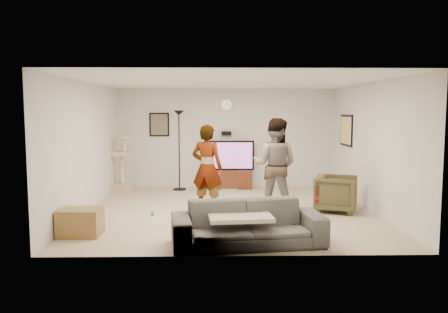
{
  "coord_description": "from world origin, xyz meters",
  "views": [
    {
      "loc": [
        -0.29,
        -8.55,
        1.95
      ],
      "look_at": [
        -0.11,
        0.2,
        1.04
      ],
      "focal_mm": 35.62,
      "sensor_mm": 36.0,
      "label": 1
    }
  ],
  "objects_px": {
    "beer_bottle": "(317,193)",
    "sofa": "(248,224)",
    "cat_tree": "(122,164)",
    "person_left": "(207,168)",
    "floor_lamp": "(179,150)",
    "armchair": "(336,194)",
    "person_right": "(275,165)",
    "tv": "(229,155)",
    "tv_stand": "(229,179)",
    "side_table": "(80,222)"
  },
  "relations": [
    {
      "from": "sofa",
      "to": "floor_lamp",
      "type": "bearing_deg",
      "value": 98.88
    },
    {
      "from": "tv",
      "to": "side_table",
      "type": "bearing_deg",
      "value": -120.33
    },
    {
      "from": "armchair",
      "to": "sofa",
      "type": "bearing_deg",
      "value": 159.74
    },
    {
      "from": "sofa",
      "to": "beer_bottle",
      "type": "bearing_deg",
      "value": -7.59
    },
    {
      "from": "beer_bottle",
      "to": "sofa",
      "type": "bearing_deg",
      "value": 180.0
    },
    {
      "from": "person_right",
      "to": "tv",
      "type": "bearing_deg",
      "value": -52.75
    },
    {
      "from": "floor_lamp",
      "to": "armchair",
      "type": "height_order",
      "value": "floor_lamp"
    },
    {
      "from": "tv_stand",
      "to": "beer_bottle",
      "type": "bearing_deg",
      "value": -76.76
    },
    {
      "from": "floor_lamp",
      "to": "armchair",
      "type": "relative_size",
      "value": 2.53
    },
    {
      "from": "cat_tree",
      "to": "person_right",
      "type": "relative_size",
      "value": 0.75
    },
    {
      "from": "person_right",
      "to": "armchair",
      "type": "relative_size",
      "value": 2.34
    },
    {
      "from": "beer_bottle",
      "to": "side_table",
      "type": "xyz_separation_m",
      "value": [
        -3.59,
        0.55,
        -0.55
      ]
    },
    {
      "from": "armchair",
      "to": "cat_tree",
      "type": "bearing_deg",
      "value": 85.65
    },
    {
      "from": "cat_tree",
      "to": "sofa",
      "type": "bearing_deg",
      "value": -57.83
    },
    {
      "from": "side_table",
      "to": "person_right",
      "type": "bearing_deg",
      "value": 25.87
    },
    {
      "from": "armchair",
      "to": "floor_lamp",
      "type": "bearing_deg",
      "value": 73.97
    },
    {
      "from": "floor_lamp",
      "to": "sofa",
      "type": "distance_m",
      "value": 4.81
    },
    {
      "from": "person_right",
      "to": "sofa",
      "type": "relative_size",
      "value": 0.83
    },
    {
      "from": "tv",
      "to": "cat_tree",
      "type": "bearing_deg",
      "value": -170.09
    },
    {
      "from": "tv_stand",
      "to": "cat_tree",
      "type": "xyz_separation_m",
      "value": [
        -2.6,
        -0.45,
        0.45
      ]
    },
    {
      "from": "person_left",
      "to": "person_right",
      "type": "xyz_separation_m",
      "value": [
        1.3,
        -0.09,
        0.06
      ]
    },
    {
      "from": "floor_lamp",
      "to": "person_right",
      "type": "xyz_separation_m",
      "value": [
        2.03,
        -2.44,
        -0.07
      ]
    },
    {
      "from": "armchair",
      "to": "side_table",
      "type": "distance_m",
      "value": 4.73
    },
    {
      "from": "cat_tree",
      "to": "beer_bottle",
      "type": "distance_m",
      "value": 5.69
    },
    {
      "from": "tv",
      "to": "person_left",
      "type": "height_order",
      "value": "person_left"
    },
    {
      "from": "tv",
      "to": "cat_tree",
      "type": "relative_size",
      "value": 0.91
    },
    {
      "from": "cat_tree",
      "to": "side_table",
      "type": "distance_m",
      "value": 3.79
    },
    {
      "from": "cat_tree",
      "to": "armchair",
      "type": "height_order",
      "value": "cat_tree"
    },
    {
      "from": "cat_tree",
      "to": "person_right",
      "type": "height_order",
      "value": "person_right"
    },
    {
      "from": "person_left",
      "to": "sofa",
      "type": "distance_m",
      "value": 2.37
    },
    {
      "from": "tv",
      "to": "cat_tree",
      "type": "distance_m",
      "value": 2.64
    },
    {
      "from": "armchair",
      "to": "tv",
      "type": "bearing_deg",
      "value": 58.16
    },
    {
      "from": "armchair",
      "to": "person_right",
      "type": "bearing_deg",
      "value": 111.51
    },
    {
      "from": "tv_stand",
      "to": "tv",
      "type": "height_order",
      "value": "tv"
    },
    {
      "from": "cat_tree",
      "to": "sofa",
      "type": "distance_m",
      "value": 5.11
    },
    {
      "from": "tv",
      "to": "beer_bottle",
      "type": "relative_size",
      "value": 4.97
    },
    {
      "from": "tv_stand",
      "to": "floor_lamp",
      "type": "height_order",
      "value": "floor_lamp"
    },
    {
      "from": "tv",
      "to": "sofa",
      "type": "xyz_separation_m",
      "value": [
        0.12,
        -4.77,
        -0.52
      ]
    },
    {
      "from": "tv_stand",
      "to": "armchair",
      "type": "bearing_deg",
      "value": -52.81
    },
    {
      "from": "cat_tree",
      "to": "person_right",
      "type": "bearing_deg",
      "value": -32.8
    },
    {
      "from": "floor_lamp",
      "to": "armchair",
      "type": "bearing_deg",
      "value": -37.01
    },
    {
      "from": "tv",
      "to": "side_table",
      "type": "distance_m",
      "value": 4.92
    },
    {
      "from": "tv",
      "to": "floor_lamp",
      "type": "height_order",
      "value": "floor_lamp"
    },
    {
      "from": "tv_stand",
      "to": "person_left",
      "type": "bearing_deg",
      "value": -101.35
    },
    {
      "from": "person_left",
      "to": "side_table",
      "type": "bearing_deg",
      "value": 60.81
    },
    {
      "from": "floor_lamp",
      "to": "person_left",
      "type": "bearing_deg",
      "value": -72.83
    },
    {
      "from": "beer_bottle",
      "to": "person_left",
      "type": "bearing_deg",
      "value": 126.29
    },
    {
      "from": "cat_tree",
      "to": "person_left",
      "type": "height_order",
      "value": "person_left"
    },
    {
      "from": "tv_stand",
      "to": "cat_tree",
      "type": "height_order",
      "value": "cat_tree"
    },
    {
      "from": "tv_stand",
      "to": "person_right",
      "type": "distance_m",
      "value": 2.83
    }
  ]
}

